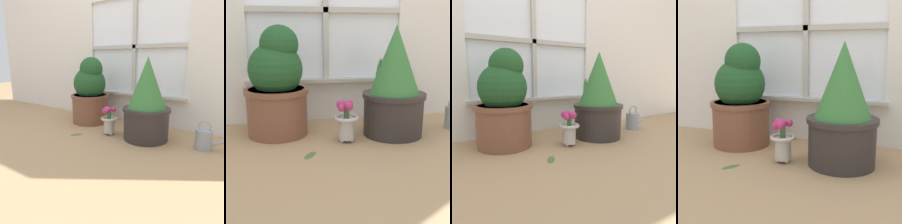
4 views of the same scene
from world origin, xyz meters
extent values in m
plane|color=tan|center=(0.00, 0.00, 0.00)|extent=(10.00, 10.00, 0.00)
cube|color=silver|center=(1.37, 0.68, 1.25)|extent=(1.67, 0.05, 2.50)
cube|color=silver|center=(0.00, 0.68, 0.15)|extent=(1.06, 0.05, 0.30)
cube|color=white|center=(0.00, 0.69, 0.77)|extent=(1.06, 0.02, 0.93)
cube|color=#BCB7AD|center=(0.00, 0.66, 0.77)|extent=(0.04, 0.02, 0.93)
cube|color=#BCB7AD|center=(0.00, 0.66, 0.77)|extent=(1.06, 0.02, 0.04)
cube|color=#BCB7AD|center=(0.00, 0.63, 0.29)|extent=(1.12, 0.06, 0.02)
cylinder|color=brown|center=(-0.35, 0.38, 0.15)|extent=(0.37, 0.37, 0.29)
cylinder|color=brown|center=(-0.35, 0.38, 0.28)|extent=(0.39, 0.39, 0.03)
cylinder|color=#38281E|center=(-0.35, 0.38, 0.29)|extent=(0.34, 0.34, 0.01)
sphere|color=#1E4C23|center=(-0.35, 0.38, 0.40)|extent=(0.33, 0.33, 0.33)
sphere|color=#1E4C23|center=(-0.32, 0.37, 0.55)|extent=(0.23, 0.23, 0.23)
ellipsoid|color=#1E4C23|center=(-0.43, 0.33, 0.39)|extent=(0.13, 0.18, 0.22)
cylinder|color=#2D2826|center=(0.35, 0.24, 0.13)|extent=(0.36, 0.36, 0.26)
cylinder|color=#2D2826|center=(0.35, 0.24, 0.25)|extent=(0.39, 0.39, 0.03)
cylinder|color=#38281E|center=(0.35, 0.24, 0.26)|extent=(0.33, 0.33, 0.01)
cone|color=#387538|center=(0.35, 0.24, 0.47)|extent=(0.30, 0.30, 0.40)
ellipsoid|color=#387538|center=(0.27, 0.30, 0.36)|extent=(0.11, 0.13, 0.23)
sphere|color=#BCB7AD|center=(0.04, 0.19, 0.01)|extent=(0.02, 0.02, 0.02)
sphere|color=#BCB7AD|center=(0.01, 0.14, 0.01)|extent=(0.02, 0.02, 0.02)
sphere|color=#BCB7AD|center=(0.07, 0.14, 0.01)|extent=(0.02, 0.02, 0.02)
cylinder|color=#BCB7AD|center=(0.04, 0.16, 0.08)|extent=(0.09, 0.09, 0.13)
torus|color=#BCB7AD|center=(0.04, 0.16, 0.14)|extent=(0.14, 0.14, 0.02)
cylinder|color=#386633|center=(0.04, 0.16, 0.18)|extent=(0.03, 0.03, 0.07)
sphere|color=#B22D66|center=(0.04, 0.16, 0.22)|extent=(0.05, 0.05, 0.05)
sphere|color=#B22D66|center=(0.06, 0.20, 0.22)|extent=(0.04, 0.04, 0.04)
sphere|color=#B22D66|center=(0.01, 0.17, 0.22)|extent=(0.05, 0.05, 0.05)
sphere|color=#B22D66|center=(0.01, 0.14, 0.21)|extent=(0.04, 0.04, 0.04)
sphere|color=#B22D66|center=(0.04, 0.12, 0.22)|extent=(0.05, 0.05, 0.05)
cylinder|color=gray|center=(0.79, 0.28, 0.07)|extent=(0.12, 0.12, 0.15)
cylinder|color=gray|center=(0.89, 0.28, 0.07)|extent=(0.10, 0.02, 0.07)
torus|color=gray|center=(0.79, 0.28, 0.17)|extent=(0.09, 0.01, 0.09)
ellipsoid|color=#476633|center=(-0.19, -0.01, 0.00)|extent=(0.09, 0.12, 0.01)
camera|label=1|loc=(1.08, -1.33, 0.64)|focal=35.00mm
camera|label=2|loc=(-0.34, -1.52, 0.63)|focal=50.00mm
camera|label=3|loc=(-0.74, -1.09, 0.48)|focal=35.00mm
camera|label=4|loc=(0.68, -1.38, 0.61)|focal=50.00mm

